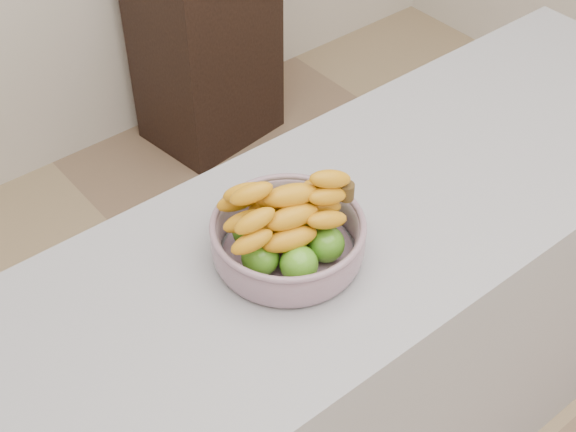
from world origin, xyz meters
name	(u,v)px	position (x,y,z in m)	size (l,w,h in m)	color
counter	(341,358)	(0.00, 0.34, 0.45)	(2.00, 0.60, 0.90)	#9B9BA3
cabinet	(205,40)	(0.61, 1.78, 0.42)	(0.46, 0.37, 0.84)	black
fruit_bowl	(288,235)	(-0.16, 0.34, 0.95)	(0.29, 0.29, 0.17)	#96A3B5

